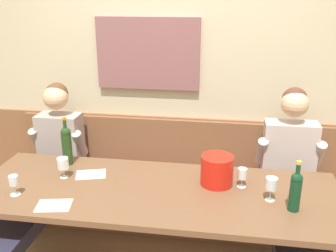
{
  "coord_description": "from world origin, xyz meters",
  "views": [
    {
      "loc": [
        0.42,
        -2.07,
        1.98
      ],
      "look_at": [
        0.03,
        0.44,
        1.08
      ],
      "focal_mm": 40.21,
      "sensor_mm": 36.0,
      "label": 1
    }
  ],
  "objects": [
    {
      "name": "wine_glass_left_end",
      "position": [
        -0.89,
        -0.09,
        0.84
      ],
      "size": [
        0.07,
        0.07,
        0.14
      ],
      "color": "silver",
      "rests_on": "dining_table"
    },
    {
      "name": "wine_glass_center_rear",
      "position": [
        0.57,
        0.25,
        0.83
      ],
      "size": [
        0.06,
        0.06,
        0.14
      ],
      "color": "silver",
      "rests_on": "dining_table"
    },
    {
      "name": "wood_wainscot_panel",
      "position": [
        0.0,
        1.04,
        0.48
      ],
      "size": [
        6.8,
        0.03,
        0.95
      ],
      "primitive_type": "cube",
      "color": "brown",
      "rests_on": "ground"
    },
    {
      "name": "wine_bottle_amber_mid",
      "position": [
        0.87,
        -0.0,
        0.88
      ],
      "size": [
        0.07,
        0.07,
        0.32
      ],
      "color": "#113B22",
      "rests_on": "dining_table"
    },
    {
      "name": "ice_bucket",
      "position": [
        0.4,
        0.26,
        0.85
      ],
      "size": [
        0.22,
        0.22,
        0.21
      ],
      "primitive_type": "cylinder",
      "color": "red",
      "rests_on": "dining_table"
    },
    {
      "name": "person_center_right_seat",
      "position": [
        0.96,
        0.44,
        0.62
      ],
      "size": [
        0.51,
        1.3,
        1.31
      ],
      "color": "#32273C",
      "rests_on": "ground"
    },
    {
      "name": "tasting_sheet_right_guest",
      "position": [
        -0.59,
        -0.17,
        0.74
      ],
      "size": [
        0.23,
        0.19,
        0.0
      ],
      "primitive_type": "cube",
      "rotation": [
        0.0,
        0.0,
        0.19
      ],
      "color": "white",
      "rests_on": "dining_table"
    },
    {
      "name": "tasting_sheet_left_guest",
      "position": [
        -0.5,
        0.27,
        0.74
      ],
      "size": [
        0.24,
        0.2,
        0.0
      ],
      "primitive_type": "cube",
      "rotation": [
        0.0,
        0.0,
        0.29
      ],
      "color": "white",
      "rests_on": "dining_table"
    },
    {
      "name": "wine_bottle_clear_water",
      "position": [
        -0.74,
        0.41,
        0.9
      ],
      "size": [
        0.07,
        0.07,
        0.38
      ],
      "color": "#203E18",
      "rests_on": "dining_table"
    },
    {
      "name": "wall_bench",
      "position": [
        0.0,
        0.83,
        0.28
      ],
      "size": [
        2.76,
        0.42,
        0.94
      ],
      "color": "brown",
      "rests_on": "ground"
    },
    {
      "name": "person_right_seat",
      "position": [
        -0.97,
        0.45,
        0.63
      ],
      "size": [
        0.47,
        1.3,
        1.28
      ],
      "color": "#2E2632",
      "rests_on": "ground"
    },
    {
      "name": "wine_glass_by_bottle",
      "position": [
        -0.67,
        0.19,
        0.85
      ],
      "size": [
        0.08,
        0.08,
        0.15
      ],
      "color": "silver",
      "rests_on": "dining_table"
    },
    {
      "name": "wine_glass_right_end",
      "position": [
        0.74,
        0.09,
        0.85
      ],
      "size": [
        0.08,
        0.08,
        0.16
      ],
      "color": "silver",
      "rests_on": "dining_table"
    },
    {
      "name": "room_wall_back",
      "position": [
        -0.0,
        1.09,
        1.4
      ],
      "size": [
        6.8,
        0.12,
        2.8
      ],
      "color": "beige",
      "rests_on": "ground"
    },
    {
      "name": "dining_table",
      "position": [
        0.0,
        0.12,
        0.67
      ],
      "size": [
        2.46,
        0.86,
        0.74
      ],
      "color": "brown",
      "rests_on": "ground"
    }
  ]
}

